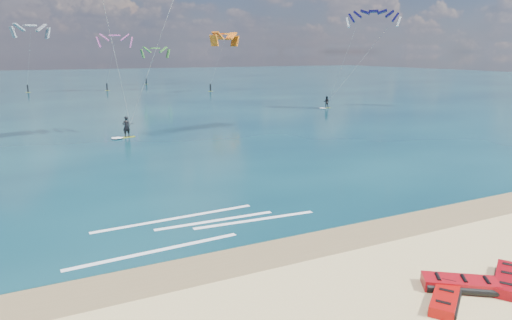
{
  "coord_description": "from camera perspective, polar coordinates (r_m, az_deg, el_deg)",
  "views": [
    {
      "loc": [
        -5.02,
        -11.21,
        7.47
      ],
      "look_at": [
        4.4,
        8.0,
        2.39
      ],
      "focal_mm": 32.0,
      "sensor_mm": 36.0,
      "label": 1
    }
  ],
  "objects": [
    {
      "name": "distant_kites",
      "position": [
        89.65,
        -29.34,
        10.45
      ],
      "size": [
        80.54,
        43.26,
        13.23
      ],
      "color": "#3E8831",
      "rests_on": "ground"
    },
    {
      "name": "kitesurfer_far",
      "position": [
        61.71,
        11.75,
        12.77
      ],
      "size": [
        9.05,
        7.61,
        13.73
      ],
      "rotation": [
        0.0,
        0.0,
        0.06
      ],
      "color": "#B0D11F",
      "rests_on": "sea"
    },
    {
      "name": "ground",
      "position": [
        52.0,
        -20.35,
        4.28
      ],
      "size": [
        320.0,
        320.0,
        0.0
      ],
      "primitive_type": "plane",
      "color": "tan",
      "rests_on": "ground"
    },
    {
      "name": "packed_kite_right",
      "position": [
        17.65,
        28.89,
        -13.46
      ],
      "size": [
        2.75,
        2.32,
        0.4
      ],
      "primitive_type": null,
      "rotation": [
        0.0,
        0.0,
        0.58
      ],
      "color": "#97060E",
      "rests_on": "ground"
    },
    {
      "name": "sea",
      "position": [
        115.56,
        -23.85,
        8.55
      ],
      "size": [
        320.0,
        200.0,
        0.04
      ],
      "primitive_type": "cube",
      "color": "#092434",
      "rests_on": "ground"
    },
    {
      "name": "packed_kite_mid",
      "position": [
        16.67,
        24.06,
        -14.51
      ],
      "size": [
        2.73,
        2.41,
        0.43
      ],
      "primitive_type": null,
      "rotation": [
        0.0,
        0.0,
        -0.61
      ],
      "color": "#AB0B13",
      "rests_on": "ground"
    },
    {
      "name": "shoreline_foam",
      "position": [
        20.24,
        -7.18,
        -8.27
      ],
      "size": [
        11.17,
        3.66,
        0.01
      ],
      "color": "white",
      "rests_on": "ground"
    },
    {
      "name": "wet_sand_strip",
      "position": [
        16.82,
        -6.11,
        -13.07
      ],
      "size": [
        320.0,
        2.4,
        0.01
      ],
      "primitive_type": "cube",
      "color": "brown",
      "rests_on": "ground"
    },
    {
      "name": "packed_kite_left",
      "position": [
        15.76,
        22.57,
        -16.04
      ],
      "size": [
        2.57,
        2.23,
        0.37
      ],
      "primitive_type": null,
      "rotation": [
        0.0,
        0.0,
        0.61
      ],
      "color": "#BF0D0A",
      "rests_on": "ground"
    },
    {
      "name": "kitesurfer_main",
      "position": [
        39.4,
        -15.08,
        16.6
      ],
      "size": [
        9.51,
        7.03,
        18.86
      ],
      "rotation": [
        0.0,
        0.0,
        0.07
      ],
      "color": "yellow",
      "rests_on": "sea"
    }
  ]
}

